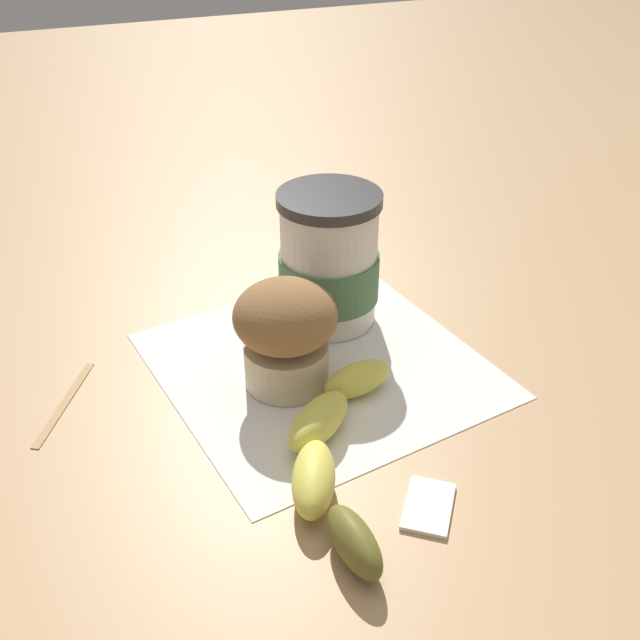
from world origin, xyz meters
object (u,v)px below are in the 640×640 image
(muffin, at_px, (286,331))
(banana, at_px, (332,449))
(sugar_packet, at_px, (429,505))
(coffee_cup, at_px, (329,263))

(muffin, bearing_deg, banana, -1.73)
(banana, bearing_deg, sugar_packet, 36.00)
(muffin, height_order, banana, muffin)
(banana, distance_m, sugar_packet, 0.08)
(banana, bearing_deg, muffin, 178.27)
(muffin, distance_m, banana, 0.11)
(sugar_packet, bearing_deg, banana, -144.00)
(muffin, relative_size, banana, 0.47)
(banana, bearing_deg, coffee_cup, 158.32)
(muffin, bearing_deg, sugar_packet, 14.02)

